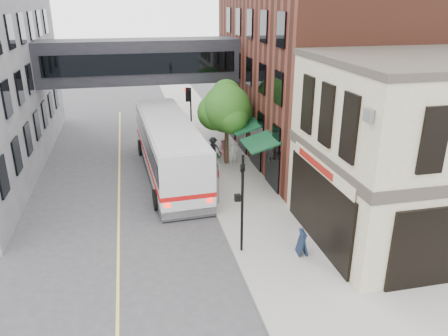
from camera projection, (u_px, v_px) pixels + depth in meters
name	position (u px, v px, depth m)	size (l,w,h in m)	color
ground	(244.00, 280.00, 17.66)	(120.00, 120.00, 0.00)	#38383A
sidewalk_main	(221.00, 159.00, 30.78)	(4.00, 60.00, 0.15)	gray
corner_building	(426.00, 151.00, 19.76)	(10.19, 8.12, 8.45)	tan
brick_building	(328.00, 54.00, 30.79)	(13.76, 18.00, 14.00)	#512519
skyway_bridge	(140.00, 61.00, 31.10)	(14.00, 3.18, 3.00)	black
traffic_signal_near	(242.00, 192.00, 18.48)	(0.44, 0.22, 4.60)	black
traffic_signal_far	(189.00, 106.00, 31.99)	(0.53, 0.28, 4.50)	black
street_sign_pole	(218.00, 173.00, 23.41)	(0.08, 0.75, 3.00)	gray
street_tree	(226.00, 108.00, 28.72)	(3.80, 3.20, 5.60)	#382619
lane_marking	(119.00, 192.00, 25.76)	(0.12, 40.00, 0.01)	#D8CC4C
bus	(169.00, 145.00, 27.58)	(3.72, 13.32, 3.55)	silver
pedestrian_a	(233.00, 153.00, 29.37)	(0.58, 0.38, 1.58)	silver
pedestrian_b	(224.00, 151.00, 29.87)	(0.75, 0.59, 1.55)	#CB838F
pedestrian_c	(213.00, 149.00, 30.18)	(1.06, 0.61, 1.64)	black
newspaper_box	(212.00, 161.00, 28.85)	(0.47, 0.41, 0.93)	#155D2B
sandwich_board	(302.00, 242.00, 19.05)	(0.40, 0.62, 1.10)	black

